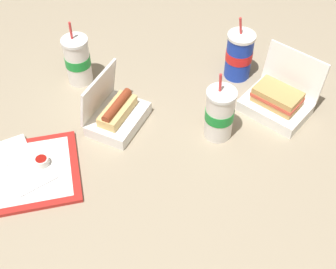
% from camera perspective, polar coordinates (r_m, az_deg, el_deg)
% --- Properties ---
extents(ground_plane, '(3.20, 3.20, 0.00)m').
position_cam_1_polar(ground_plane, '(1.39, -1.52, -2.03)').
color(ground_plane, gray).
extents(food_tray, '(0.41, 0.32, 0.01)m').
position_cam_1_polar(food_tray, '(1.39, -18.41, -4.79)').
color(food_tray, red).
rests_on(food_tray, ground_plane).
extents(ketchup_cup, '(0.04, 0.04, 0.02)m').
position_cam_1_polar(ketchup_cup, '(1.38, -15.14, -3.16)').
color(ketchup_cup, white).
rests_on(ketchup_cup, food_tray).
extents(napkin_stack, '(0.13, 0.13, 0.00)m').
position_cam_1_polar(napkin_stack, '(1.44, -18.59, -1.91)').
color(napkin_stack, white).
rests_on(napkin_stack, food_tray).
extents(plastic_fork, '(0.10, 0.07, 0.00)m').
position_cam_1_polar(plastic_fork, '(1.34, -15.51, -6.06)').
color(plastic_fork, white).
rests_on(plastic_fork, food_tray).
extents(clamshell_hotdog_front, '(0.22, 0.23, 0.18)m').
position_cam_1_polar(clamshell_hotdog_front, '(1.45, -6.39, 2.55)').
color(clamshell_hotdog_front, white).
rests_on(clamshell_hotdog_front, ground_plane).
extents(clamshell_sandwich_center, '(0.26, 0.26, 0.18)m').
position_cam_1_polar(clamshell_sandwich_center, '(1.52, 13.22, 4.10)').
color(clamshell_sandwich_center, white).
rests_on(clamshell_sandwich_center, ground_plane).
extents(soda_cup_back, '(0.09, 0.09, 0.23)m').
position_cam_1_polar(soda_cup_back, '(1.60, 8.66, 9.53)').
color(soda_cup_back, '#1938B7').
rests_on(soda_cup_back, ground_plane).
extents(soda_cup_left, '(0.09, 0.09, 0.23)m').
position_cam_1_polar(soda_cup_left, '(1.59, -10.95, 8.87)').
color(soda_cup_left, white).
rests_on(soda_cup_left, ground_plane).
extents(soda_cup_front, '(0.09, 0.09, 0.23)m').
position_cam_1_polar(soda_cup_front, '(1.38, 6.30, 2.55)').
color(soda_cup_front, white).
rests_on(soda_cup_front, ground_plane).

